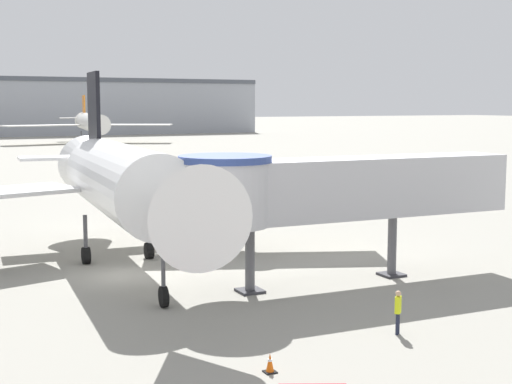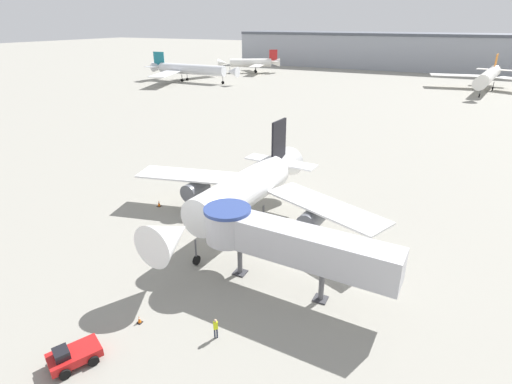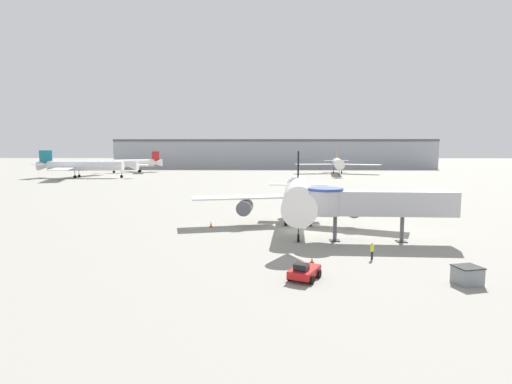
{
  "view_description": "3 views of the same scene",
  "coord_description": "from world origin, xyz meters",
  "px_view_note": "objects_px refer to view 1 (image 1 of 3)",
  "views": [
    {
      "loc": [
        -9.45,
        -33.88,
        8.44
      ],
      "look_at": [
        5.51,
        -3.78,
        4.3
      ],
      "focal_mm": 50.0,
      "sensor_mm": 36.0,
      "label": 1
    },
    {
      "loc": [
        19.04,
        -31.94,
        20.94
      ],
      "look_at": [
        2.99,
        0.2,
        5.47
      ],
      "focal_mm": 28.0,
      "sensor_mm": 36.0,
      "label": 2
    },
    {
      "loc": [
        -3.79,
        -51.6,
        10.75
      ],
      "look_at": [
        -5.16,
        3.79,
        4.72
      ],
      "focal_mm": 28.0,
      "sensor_mm": 36.0,
      "label": 3
    }
  ],
  "objects_px": {
    "main_airplane": "(121,183)",
    "background_jet_orange_tail": "(90,122)",
    "traffic_cone_near_nose": "(270,363)",
    "jet_bridge": "(327,188)",
    "ground_crew_marshaller": "(398,309)"
  },
  "relations": [
    {
      "from": "traffic_cone_near_nose",
      "to": "ground_crew_marshaller",
      "type": "relative_size",
      "value": 0.38
    },
    {
      "from": "traffic_cone_near_nose",
      "to": "background_jet_orange_tail",
      "type": "distance_m",
      "value": 135.86
    },
    {
      "from": "jet_bridge",
      "to": "background_jet_orange_tail",
      "type": "relative_size",
      "value": 0.44
    },
    {
      "from": "main_airplane",
      "to": "background_jet_orange_tail",
      "type": "bearing_deg",
      "value": 81.57
    },
    {
      "from": "main_airplane",
      "to": "background_jet_orange_tail",
      "type": "relative_size",
      "value": 0.8
    },
    {
      "from": "jet_bridge",
      "to": "background_jet_orange_tail",
      "type": "height_order",
      "value": "background_jet_orange_tail"
    },
    {
      "from": "main_airplane",
      "to": "traffic_cone_near_nose",
      "type": "bearing_deg",
      "value": -85.79
    },
    {
      "from": "traffic_cone_near_nose",
      "to": "jet_bridge",
      "type": "bearing_deg",
      "value": 49.38
    },
    {
      "from": "main_airplane",
      "to": "traffic_cone_near_nose",
      "type": "distance_m",
      "value": 17.18
    },
    {
      "from": "main_airplane",
      "to": "ground_crew_marshaller",
      "type": "distance_m",
      "value": 16.89
    },
    {
      "from": "jet_bridge",
      "to": "ground_crew_marshaller",
      "type": "xyz_separation_m",
      "value": [
        -1.63,
        -7.61,
        -3.59
      ]
    },
    {
      "from": "ground_crew_marshaller",
      "to": "background_jet_orange_tail",
      "type": "distance_m",
      "value": 133.58
    },
    {
      "from": "main_airplane",
      "to": "jet_bridge",
      "type": "relative_size",
      "value": 1.82
    },
    {
      "from": "ground_crew_marshaller",
      "to": "background_jet_orange_tail",
      "type": "height_order",
      "value": "background_jet_orange_tail"
    },
    {
      "from": "background_jet_orange_tail",
      "to": "traffic_cone_near_nose",
      "type": "bearing_deg",
      "value": -93.1
    }
  ]
}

